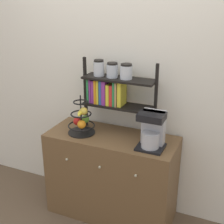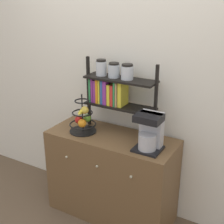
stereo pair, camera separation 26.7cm
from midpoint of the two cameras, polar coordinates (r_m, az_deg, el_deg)
name	(u,v)px [view 1 (the left image)]	position (r m, az deg, el deg)	size (l,w,h in m)	color
wall_back	(124,76)	(2.84, -0.48, 6.48)	(7.00, 0.05, 2.60)	silver
sideboard	(111,176)	(2.97, -2.72, -11.66)	(1.17, 0.50, 0.82)	brown
coffee_maker	(152,130)	(2.52, 4.33, -3.41)	(0.22, 0.21, 0.31)	black
fruit_stand	(82,121)	(2.80, -8.32, -1.63)	(0.25, 0.25, 0.36)	black
shelf_hutch	(112,88)	(2.74, -2.88, 4.43)	(0.69, 0.20, 0.66)	black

